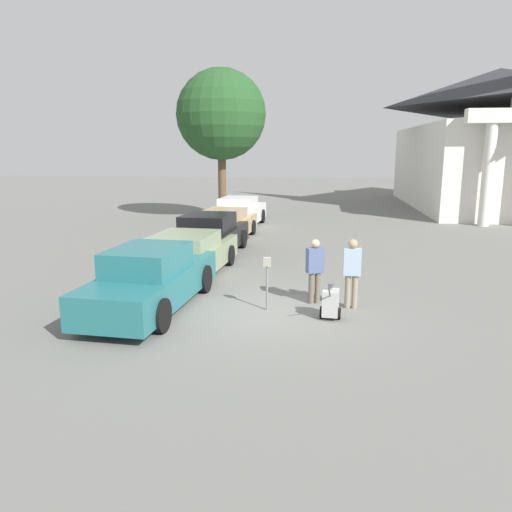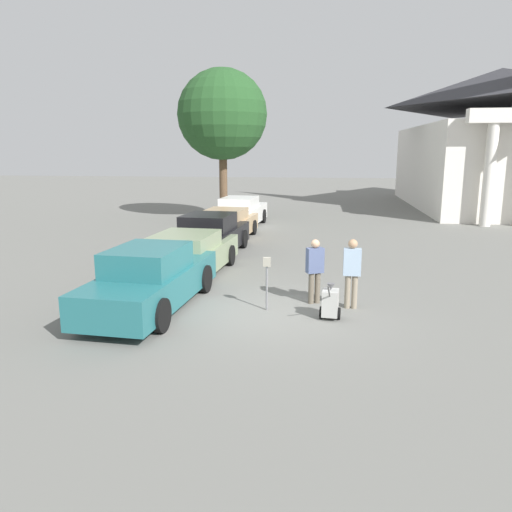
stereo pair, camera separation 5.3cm
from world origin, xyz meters
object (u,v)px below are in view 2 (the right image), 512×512
(parked_car_teal, at_px, (151,280))
(parked_car_black, at_px, (210,236))
(equipment_cart, at_px, (330,303))
(person_supervisor, at_px, (352,269))
(parking_meter, at_px, (267,273))
(person_worker, at_px, (315,267))
(church, at_px, (499,133))
(parked_car_tan, at_px, (226,225))
(parked_car_sage, at_px, (187,255))
(parked_car_white, at_px, (240,213))

(parked_car_teal, relative_size, parked_car_black, 1.04)
(parked_car_teal, relative_size, equipment_cart, 5.18)
(person_supervisor, bearing_deg, parked_car_black, -50.02)
(parking_meter, xyz_separation_m, equipment_cart, (1.52, -0.46, -0.53))
(parked_car_black, bearing_deg, person_worker, -50.33)
(church, bearing_deg, parked_car_teal, -122.77)
(parked_car_tan, distance_m, person_worker, 9.62)
(parked_car_teal, xyz_separation_m, church, (15.45, 24.00, 4.19))
(parked_car_sage, relative_size, parked_car_black, 1.07)
(parked_car_teal, distance_m, person_worker, 4.07)
(parked_car_black, height_order, church, church)
(person_supervisor, bearing_deg, parking_meter, 11.77)
(parked_car_tan, relative_size, parked_car_white, 0.91)
(parked_car_white, xyz_separation_m, equipment_cart, (4.34, -13.60, -0.33))
(parking_meter, distance_m, person_worker, 1.34)
(parked_car_black, bearing_deg, church, 52.73)
(parked_car_tan, distance_m, church, 21.48)
(parked_car_black, distance_m, parked_car_tan, 3.24)
(parked_car_teal, distance_m, parked_car_white, 13.37)
(parked_car_sage, distance_m, church, 26.19)
(parked_car_sage, height_order, person_supervisor, person_supervisor)
(parking_meter, distance_m, person_supervisor, 2.08)
(parked_car_sage, distance_m, parked_car_black, 3.18)
(parked_car_sage, height_order, parked_car_white, parked_car_white)
(parked_car_white, distance_m, parking_meter, 13.44)
(parking_meter, bearing_deg, church, 62.01)
(parked_car_teal, height_order, person_supervisor, person_supervisor)
(parked_car_black, xyz_separation_m, parked_car_white, (0.00, 6.90, 0.01))
(person_worker, relative_size, equipment_cart, 1.65)
(person_worker, xyz_separation_m, person_supervisor, (0.90, -0.30, 0.05))
(person_worker, height_order, equipment_cart, person_worker)
(parked_car_sage, xyz_separation_m, parking_meter, (2.82, -3.07, 0.28))
(parked_car_black, xyz_separation_m, church, (15.45, 17.53, 4.20))
(parked_car_sage, relative_size, equipment_cart, 5.32)
(parked_car_tan, bearing_deg, parked_car_teal, -85.88)
(person_worker, height_order, person_supervisor, person_supervisor)
(parked_car_teal, xyz_separation_m, parked_car_tan, (0.00, 9.71, -0.09))
(parked_car_black, xyz_separation_m, equipment_cart, (4.34, -6.70, -0.32))
(parked_car_teal, relative_size, person_supervisor, 3.00)
(parked_car_sage, bearing_deg, parked_car_white, 94.13)
(equipment_cart, bearing_deg, parked_car_teal, -177.20)
(person_supervisor, height_order, equipment_cart, person_supervisor)
(parked_car_white, xyz_separation_m, parking_meter, (2.82, -13.14, 0.20))
(church, bearing_deg, parked_car_sage, -126.73)
(parking_meter, bearing_deg, parked_car_teal, -175.42)
(parked_car_teal, distance_m, parked_car_sage, 3.29)
(parking_meter, xyz_separation_m, person_worker, (1.13, 0.72, 0.02))
(person_worker, xyz_separation_m, church, (11.50, 23.06, 3.98))
(parked_car_teal, bearing_deg, parked_car_black, 94.12)
(person_worker, relative_size, church, 0.08)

